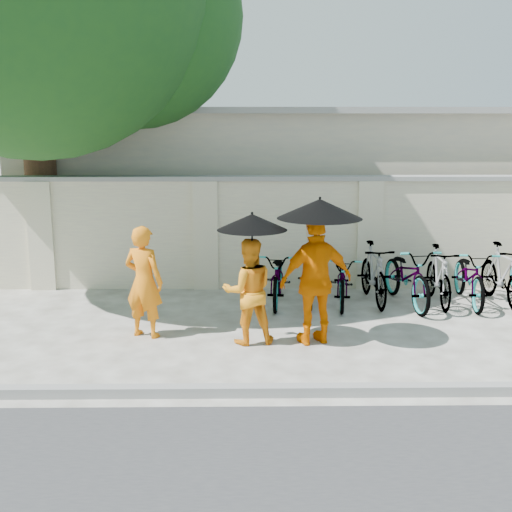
{
  "coord_description": "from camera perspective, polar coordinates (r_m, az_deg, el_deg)",
  "views": [
    {
      "loc": [
        -0.24,
        -8.5,
        3.06
      ],
      "look_at": [
        -0.11,
        0.79,
        1.1
      ],
      "focal_mm": 45.0,
      "sensor_mm": 36.0,
      "label": 1
    }
  ],
  "objects": [
    {
      "name": "bike_1",
      "position": [
        10.93,
        4.85,
        -1.83
      ],
      "size": [
        0.55,
        1.6,
        0.95
      ],
      "primitive_type": "imported",
      "rotation": [
        0.0,
        0.0,
        -0.07
      ],
      "color": "gray",
      "rests_on": "ground"
    },
    {
      "name": "building_behind",
      "position": [
        15.73,
        7.45,
        6.49
      ],
      "size": [
        14.0,
        6.0,
        3.2
      ],
      "primitive_type": "cube",
      "color": "#BFB396",
      "rests_on": "ground"
    },
    {
      "name": "bike_3",
      "position": [
        11.11,
        10.41,
        -1.53
      ],
      "size": [
        0.57,
        1.74,
        1.03
      ],
      "primitive_type": "imported",
      "rotation": [
        0.0,
        0.0,
        0.05
      ],
      "color": "gray",
      "rests_on": "ground"
    },
    {
      "name": "bike_4",
      "position": [
        11.09,
        13.29,
        -1.69
      ],
      "size": [
        0.94,
        2.03,
        1.03
      ],
      "primitive_type": "imported",
      "rotation": [
        0.0,
        0.0,
        0.14
      ],
      "color": "gray",
      "rests_on": "ground"
    },
    {
      "name": "kerb",
      "position": [
        7.44,
        1.14,
        -11.88
      ],
      "size": [
        40.0,
        0.16,
        0.12
      ],
      "primitive_type": "cube",
      "color": "gray",
      "rests_on": "ground"
    },
    {
      "name": "parasol_center",
      "position": [
        8.62,
        -0.35,
        3.04
      ],
      "size": [
        0.96,
        0.96,
        1.0
      ],
      "color": "black",
      "rests_on": "ground"
    },
    {
      "name": "ground",
      "position": [
        9.04,
        0.78,
        -7.87
      ],
      "size": [
        80.0,
        80.0,
        0.0
      ],
      "primitive_type": "plane",
      "color": "silver"
    },
    {
      "name": "bike_0",
      "position": [
        10.91,
        2.01,
        -1.87
      ],
      "size": [
        0.79,
        1.81,
        0.92
      ],
      "primitive_type": "imported",
      "rotation": [
        0.0,
        0.0,
        -0.1
      ],
      "color": "gray",
      "rests_on": "ground"
    },
    {
      "name": "bike_6",
      "position": [
        11.45,
        18.48,
        -1.72
      ],
      "size": [
        0.78,
        1.88,
        0.96
      ],
      "primitive_type": "imported",
      "rotation": [
        0.0,
        0.0,
        -0.08
      ],
      "color": "gray",
      "rests_on": "ground"
    },
    {
      "name": "bike_7",
      "position": [
        11.6,
        21.08,
        -1.57
      ],
      "size": [
        0.58,
        1.74,
        1.03
      ],
      "primitive_type": "imported",
      "rotation": [
        0.0,
        0.0,
        0.05
      ],
      "color": "gray",
      "rests_on": "ground"
    },
    {
      "name": "parasol_right",
      "position": [
        8.63,
        5.69,
        4.21
      ],
      "size": [
        1.15,
        1.15,
        1.02
      ],
      "color": "black",
      "rests_on": "ground"
    },
    {
      "name": "bike_5",
      "position": [
        11.27,
        15.92,
        -1.71
      ],
      "size": [
        0.55,
        1.67,
        0.99
      ],
      "primitive_type": "imported",
      "rotation": [
        0.0,
        0.0,
        -0.05
      ],
      "color": "gray",
      "rests_on": "ground"
    },
    {
      "name": "monk_right",
      "position": [
        8.9,
        5.37,
        -2.18
      ],
      "size": [
        1.14,
        0.76,
        1.8
      ],
      "primitive_type": "imported",
      "rotation": [
        0.0,
        0.0,
        3.47
      ],
      "color": "orange",
      "rests_on": "ground"
    },
    {
      "name": "monk_center",
      "position": [
        8.9,
        -0.67,
        -3.15
      ],
      "size": [
        0.8,
        0.67,
        1.49
      ],
      "primitive_type": "imported",
      "rotation": [
        0.0,
        0.0,
        3.29
      ],
      "color": "orange",
      "rests_on": "ground"
    },
    {
      "name": "compound_wall",
      "position": [
        11.95,
        5.18,
        1.94
      ],
      "size": [
        20.0,
        0.3,
        2.0
      ],
      "primitive_type": "cube",
      "color": "beige",
      "rests_on": "ground"
    },
    {
      "name": "bike_2",
      "position": [
        10.93,
        7.71,
        -2.09
      ],
      "size": [
        0.78,
        1.72,
        0.87
      ],
      "primitive_type": "imported",
      "rotation": [
        0.0,
        0.0,
        -0.13
      ],
      "color": "gray",
      "rests_on": "ground"
    },
    {
      "name": "monk_left",
      "position": [
        9.29,
        -9.94,
        -2.27
      ],
      "size": [
        0.7,
        0.59,
        1.62
      ],
      "primitive_type": "imported",
      "rotation": [
        0.0,
        0.0,
        2.75
      ],
      "color": "orange",
      "rests_on": "ground"
    }
  ]
}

